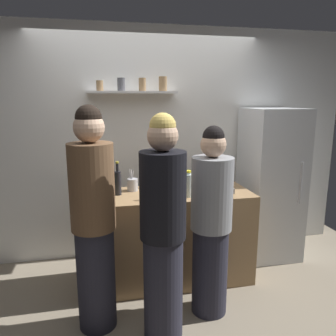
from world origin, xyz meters
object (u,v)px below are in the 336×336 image
(refrigerator, at_px, (270,184))
(wine_bottle_amber_glass, at_px, (164,177))
(person_grey_hoodie, at_px, (211,225))
(wine_bottle_green_glass, at_px, (92,191))
(utensil_holder, at_px, (132,185))
(water_bottle_plastic, at_px, (188,185))
(person_blonde, at_px, (163,231))
(wine_bottle_dark_glass, at_px, (118,182))
(wine_bottle_pale_glass, at_px, (171,185))
(baking_pan, at_px, (214,189))
(person_brown_jacket, at_px, (94,222))

(refrigerator, bearing_deg, wine_bottle_amber_glass, -176.10)
(person_grey_hoodie, bearing_deg, wine_bottle_green_glass, -89.86)
(utensil_holder, height_order, water_bottle_plastic, water_bottle_plastic)
(utensil_holder, bearing_deg, water_bottle_plastic, -32.73)
(refrigerator, relative_size, utensil_holder, 7.60)
(person_grey_hoodie, bearing_deg, utensil_holder, -117.00)
(utensil_holder, relative_size, person_blonde, 0.13)
(wine_bottle_green_glass, xyz_separation_m, wine_bottle_dark_glass, (0.24, 0.17, 0.02))
(wine_bottle_dark_glass, relative_size, wine_bottle_amber_glass, 1.12)
(water_bottle_plastic, bearing_deg, utensil_holder, 147.27)
(wine_bottle_green_glass, distance_m, person_blonde, 0.86)
(person_blonde, bearing_deg, wine_bottle_pale_glass, 63.27)
(baking_pan, distance_m, wine_bottle_amber_glass, 0.53)
(wine_bottle_pale_glass, bearing_deg, utensil_holder, 133.97)
(person_brown_jacket, height_order, person_grey_hoodie, person_brown_jacket)
(wine_bottle_amber_glass, bearing_deg, refrigerator, 3.90)
(water_bottle_plastic, bearing_deg, person_brown_jacket, -153.37)
(water_bottle_plastic, relative_size, person_blonde, 0.15)
(water_bottle_plastic, relative_size, person_grey_hoodie, 0.16)
(refrigerator, distance_m, wine_bottle_green_glass, 2.04)
(wine_bottle_pale_glass, bearing_deg, person_blonde, -107.16)
(person_brown_jacket, xyz_separation_m, person_grey_hoodie, (0.95, -0.00, -0.10))
(utensil_holder, relative_size, wine_bottle_dark_glass, 0.69)
(refrigerator, relative_size, wine_bottle_dark_glass, 5.28)
(wine_bottle_green_glass, bearing_deg, baking_pan, 4.21)
(wine_bottle_green_glass, xyz_separation_m, wine_bottle_amber_glass, (0.72, 0.36, 0.00))
(baking_pan, relative_size, utensil_holder, 1.51)
(utensil_holder, xyz_separation_m, wine_bottle_dark_glass, (-0.15, -0.12, 0.06))
(person_brown_jacket, distance_m, person_blonde, 0.54)
(wine_bottle_dark_glass, relative_size, person_grey_hoodie, 0.20)
(wine_bottle_green_glass, height_order, person_grey_hoodie, person_grey_hoodie)
(wine_bottle_pale_glass, bearing_deg, wine_bottle_dark_glass, 155.47)
(water_bottle_plastic, bearing_deg, wine_bottle_dark_glass, 162.90)
(wine_bottle_green_glass, bearing_deg, person_grey_hoodie, -25.47)
(person_brown_jacket, bearing_deg, person_grey_hoodie, -64.81)
(baking_pan, bearing_deg, wine_bottle_green_glass, -175.79)
(wine_bottle_dark_glass, xyz_separation_m, wine_bottle_pale_glass, (0.47, -0.21, 0.01))
(wine_bottle_green_glass, xyz_separation_m, person_blonde, (0.51, -0.67, -0.16))
(wine_bottle_green_glass, relative_size, water_bottle_plastic, 1.12)
(utensil_holder, relative_size, person_grey_hoodie, 0.14)
(wine_bottle_pale_glass, bearing_deg, wine_bottle_green_glass, 176.73)
(wine_bottle_green_glass, distance_m, wine_bottle_pale_glass, 0.71)
(wine_bottle_amber_glass, bearing_deg, person_blonde, -101.43)
(refrigerator, distance_m, wine_bottle_amber_glass, 1.28)
(wine_bottle_green_glass, relative_size, person_blonde, 0.16)
(refrigerator, height_order, wine_bottle_pale_glass, refrigerator)
(refrigerator, relative_size, wine_bottle_pale_glass, 4.97)
(person_grey_hoodie, height_order, person_blonde, person_blonde)
(water_bottle_plastic, distance_m, person_grey_hoodie, 0.50)
(refrigerator, xyz_separation_m, water_bottle_plastic, (-1.11, -0.47, 0.17))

